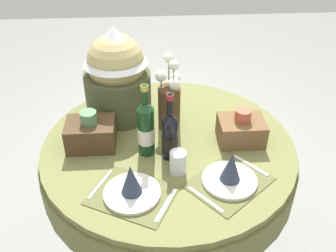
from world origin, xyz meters
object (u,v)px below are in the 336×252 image
object	(u,v)px
wine_bottle_left	(170,135)
tumbler_near_left	(178,162)
place_setting_right	(230,174)
woven_basket_side_left	(91,133)
woven_basket_side_right	(241,129)
flower_vase	(169,102)
dining_table	(168,164)
place_setting_left	(132,187)
wine_bottle_centre	(146,128)
gift_tub_back_left	(116,71)

from	to	relation	value
wine_bottle_left	tumbler_near_left	world-z (taller)	wine_bottle_left
place_setting_right	woven_basket_side_left	size ratio (longest dim) A/B	1.84
woven_basket_side_right	flower_vase	bearing A→B (deg)	157.87
dining_table	tumbler_near_left	bearing A→B (deg)	-82.45
place_setting_left	dining_table	bearing A→B (deg)	63.27
wine_bottle_left	tumbler_near_left	size ratio (longest dim) A/B	3.06
place_setting_left	woven_basket_side_left	world-z (taller)	woven_basket_side_left
wine_bottle_centre	woven_basket_side_left	bearing A→B (deg)	165.15
dining_table	wine_bottle_centre	xyz separation A→B (m)	(-0.11, -0.06, 0.28)
place_setting_right	dining_table	bearing A→B (deg)	129.64
wine_bottle_left	woven_basket_side_right	bearing A→B (deg)	15.46
tumbler_near_left	woven_basket_side_right	bearing A→B (deg)	32.85
tumbler_near_left	woven_basket_side_left	xyz separation A→B (m)	(-0.40, 0.22, 0.02)
flower_vase	woven_basket_side_right	bearing A→B (deg)	-22.13
dining_table	place_setting_right	bearing A→B (deg)	-50.36
tumbler_near_left	wine_bottle_left	bearing A→B (deg)	104.84
wine_bottle_left	place_setting_left	bearing A→B (deg)	-125.17
dining_table	gift_tub_back_left	size ratio (longest dim) A/B	2.55
dining_table	woven_basket_side_left	xyz separation A→B (m)	(-0.37, 0.01, 0.21)
gift_tub_back_left	woven_basket_side_right	xyz separation A→B (m)	(0.61, -0.29, -0.20)
place_setting_left	wine_bottle_left	distance (m)	0.31
dining_table	wine_bottle_left	distance (m)	0.28
wine_bottle_centre	tumbler_near_left	bearing A→B (deg)	-47.85
wine_bottle_centre	dining_table	bearing A→B (deg)	30.96
place_setting_left	wine_bottle_left	world-z (taller)	wine_bottle_left
dining_table	gift_tub_back_left	world-z (taller)	gift_tub_back_left
place_setting_left	place_setting_right	bearing A→B (deg)	6.81
woven_basket_side_right	place_setting_left	bearing A→B (deg)	-147.03
place_setting_left	woven_basket_side_right	size ratio (longest dim) A/B	1.90
gift_tub_back_left	woven_basket_side_right	distance (m)	0.70
flower_vase	woven_basket_side_left	distance (m)	0.42
tumbler_near_left	woven_basket_side_left	bearing A→B (deg)	151.23
gift_tub_back_left	woven_basket_side_left	world-z (taller)	gift_tub_back_left
dining_table	place_setting_right	xyz separation A→B (m)	(0.25, -0.30, 0.19)
place_setting_right	gift_tub_back_left	size ratio (longest dim) A/B	0.86
flower_vase	tumbler_near_left	bearing A→B (deg)	-87.54
dining_table	place_setting_right	distance (m)	0.43
woven_basket_side_left	flower_vase	bearing A→B (deg)	18.81
place_setting_right	tumbler_near_left	distance (m)	0.23
place_setting_right	wine_bottle_centre	size ratio (longest dim) A/B	1.17
flower_vase	tumbler_near_left	size ratio (longest dim) A/B	3.73
place_setting_right	wine_bottle_centre	distance (m)	0.43
dining_table	tumbler_near_left	distance (m)	0.29
wine_bottle_centre	gift_tub_back_left	xyz separation A→B (m)	(-0.14, 0.35, 0.12)
wine_bottle_left	woven_basket_side_right	xyz separation A→B (m)	(0.36, 0.10, -0.06)
tumbler_near_left	place_setting_right	bearing A→B (deg)	-20.78
wine_bottle_centre	woven_basket_side_right	xyz separation A→B (m)	(0.47, 0.06, -0.07)
wine_bottle_left	woven_basket_side_right	size ratio (longest dim) A/B	1.52
wine_bottle_centre	woven_basket_side_right	bearing A→B (deg)	7.64
tumbler_near_left	woven_basket_side_left	distance (m)	0.46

